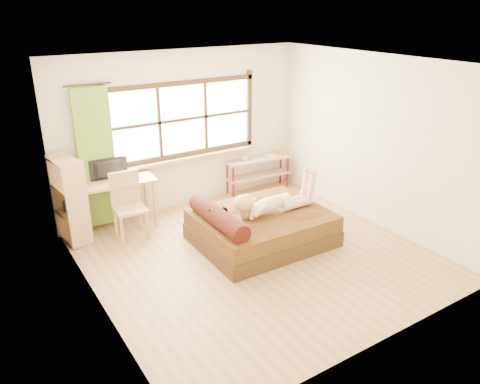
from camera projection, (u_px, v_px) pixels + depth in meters
floor at (256, 255)px, 6.76m from camera, size 4.50×4.50×0.00m
ceiling at (259, 63)px, 5.74m from camera, size 4.50×4.50×0.00m
wall_back at (183, 131)px, 8.01m from camera, size 4.50×0.00×4.50m
wall_front at (390, 231)px, 4.50m from camera, size 4.50×0.00×4.50m
wall_left at (89, 203)px, 5.13m from camera, size 0.00×4.50×4.50m
wall_right at (375, 142)px, 7.38m from camera, size 0.00×4.50×4.50m
window at (183, 122)px, 7.92m from camera, size 2.80×0.16×1.46m
curtain at (96, 159)px, 7.22m from camera, size 0.55×0.10×2.20m
bed at (259, 227)px, 7.02m from camera, size 1.94×1.57×0.73m
woman at (273, 194)px, 6.89m from camera, size 1.35×0.41×0.57m
kitten at (217, 215)px, 6.64m from camera, size 0.29×0.12×0.23m
desk at (112, 187)px, 7.31m from camera, size 1.35×0.70×0.82m
monitor at (109, 170)px, 7.25m from camera, size 0.59×0.12×0.34m
chair at (128, 201)px, 7.14m from camera, size 0.49×0.49×1.02m
pipe_shelf at (259, 167)px, 8.93m from camera, size 1.33×0.44×0.74m
cup at (245, 158)px, 8.69m from camera, size 0.12×0.12×0.09m
book at (267, 156)px, 8.96m from camera, size 0.17×0.22×0.02m
bookshelf at (70, 200)px, 6.93m from camera, size 0.41×0.62×1.32m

